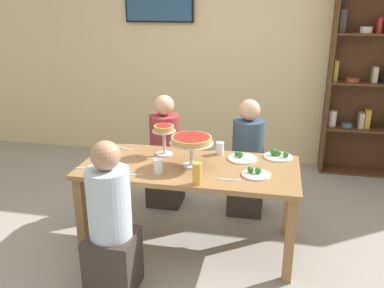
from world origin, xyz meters
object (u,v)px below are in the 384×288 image
(salad_plate_near_diner, at_px, (242,158))
(cutlery_knife_far, at_px, (87,168))
(diner_near_left, at_px, (111,230))
(beer_glass_amber_tall, at_px, (197,173))
(television, at_px, (159,1))
(water_glass_clear_near, at_px, (220,148))
(water_glass_clear_far, at_px, (158,166))
(deep_dish_pizza_stand, at_px, (192,141))
(personal_pizza_stand, at_px, (164,133))
(diner_far_right, at_px, (247,165))
(salad_plate_far_diner, at_px, (278,155))
(cutlery_knife_near, at_px, (130,175))
(salad_plate_spare, at_px, (256,173))
(cutlery_fork_far, at_px, (229,180))
(cutlery_fork_near, at_px, (124,148))
(bookshelf, at_px, (376,82))
(dining_table, at_px, (190,176))
(diner_far_left, at_px, (165,159))

(salad_plate_near_diner, bearing_deg, cutlery_knife_far, -158.89)
(diner_near_left, relative_size, beer_glass_amber_tall, 6.92)
(television, xyz_separation_m, water_glass_clear_near, (1.04, -1.80, -1.22))
(water_glass_clear_near, bearing_deg, water_glass_clear_far, -128.13)
(deep_dish_pizza_stand, relative_size, personal_pizza_stand, 1.33)
(diner_far_right, height_order, cutlery_knife_far, diner_far_right)
(salad_plate_far_diner, distance_m, beer_glass_amber_tall, 0.88)
(diner_near_left, distance_m, cutlery_knife_near, 0.47)
(salad_plate_near_diner, relative_size, beer_glass_amber_tall, 1.49)
(personal_pizza_stand, bearing_deg, television, 106.55)
(personal_pizza_stand, relative_size, salad_plate_spare, 1.21)
(cutlery_fork_far, bearing_deg, diner_near_left, -152.43)
(deep_dish_pizza_stand, relative_size, beer_glass_amber_tall, 2.14)
(personal_pizza_stand, height_order, cutlery_fork_near, personal_pizza_stand)
(television, relative_size, water_glass_clear_near, 8.06)
(bookshelf, height_order, salad_plate_spare, bookshelf)
(diner_near_left, distance_m, beer_glass_amber_tall, 0.73)
(deep_dish_pizza_stand, bearing_deg, salad_plate_far_diner, 26.17)
(deep_dish_pizza_stand, xyz_separation_m, salad_plate_near_diner, (0.39, 0.23, -0.20))
(water_glass_clear_near, xyz_separation_m, water_glass_clear_far, (-0.41, -0.52, 0.01))
(television, relative_size, personal_pizza_stand, 3.23)
(salad_plate_spare, distance_m, beer_glass_amber_tall, 0.48)
(salad_plate_near_diner, distance_m, water_glass_clear_near, 0.22)
(diner_near_left, bearing_deg, salad_plate_near_diner, -42.06)
(personal_pizza_stand, xyz_separation_m, cutlery_fork_far, (0.62, -0.42, -0.20))
(diner_near_left, distance_m, deep_dish_pizza_stand, 0.93)
(cutlery_fork_near, relative_size, cutlery_fork_far, 1.00)
(bookshelf, distance_m, water_glass_clear_near, 2.35)
(personal_pizza_stand, relative_size, cutlery_knife_near, 1.49)
(water_glass_clear_far, bearing_deg, cutlery_knife_far, -177.38)
(personal_pizza_stand, bearing_deg, diner_far_right, 36.28)
(deep_dish_pizza_stand, height_order, personal_pizza_stand, personal_pizza_stand)
(diner_far_right, relative_size, cutlery_knife_near, 6.39)
(deep_dish_pizza_stand, distance_m, water_glass_clear_near, 0.40)
(bookshelf, xyz_separation_m, cutlery_knife_far, (-2.58, -2.26, -0.38))
(television, relative_size, cutlery_fork_near, 4.82)
(diner_near_left, relative_size, salad_plate_spare, 5.19)
(bookshelf, distance_m, salad_plate_spare, 2.48)
(beer_glass_amber_tall, bearing_deg, cutlery_fork_near, 142.57)
(television, bearing_deg, salad_plate_spare, -58.01)
(diner_far_right, relative_size, diner_near_left, 1.00)
(television, bearing_deg, cutlery_fork_far, -63.09)
(bookshelf, relative_size, cutlery_knife_near, 12.29)
(diner_near_left, height_order, beer_glass_amber_tall, diner_near_left)
(deep_dish_pizza_stand, distance_m, personal_pizza_stand, 0.35)
(salad_plate_spare, distance_m, cutlery_fork_far, 0.23)
(deep_dish_pizza_stand, relative_size, cutlery_knife_far, 1.98)
(diner_near_left, height_order, cutlery_fork_near, diner_near_left)
(dining_table, bearing_deg, diner_far_left, 119.70)
(diner_far_left, distance_m, salad_plate_near_diner, 0.98)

